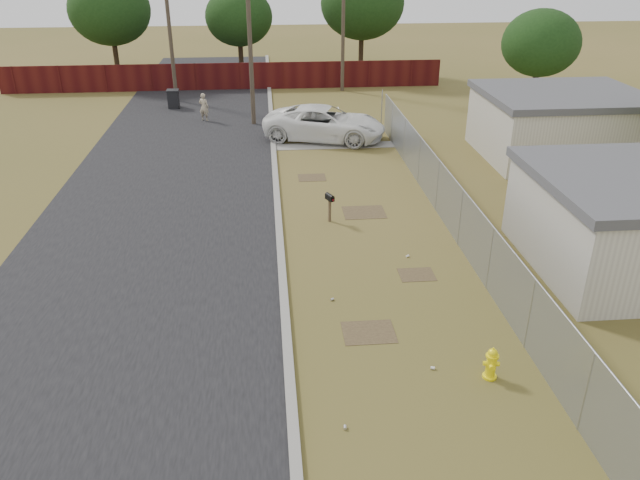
{
  "coord_description": "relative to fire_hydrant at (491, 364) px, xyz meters",
  "views": [
    {
      "loc": [
        -3.33,
        -18.73,
        9.53
      ],
      "look_at": [
        -1.8,
        -1.5,
        1.1
      ],
      "focal_mm": 35.0,
      "sensor_mm": 36.0,
      "label": 1
    }
  ],
  "objects": [
    {
      "name": "utility_poles",
      "position": [
        -5.46,
        27.79,
        4.29
      ],
      "size": [
        12.6,
        8.24,
        9.0
      ],
      "color": "#443A2D",
      "rests_on": "ground"
    },
    {
      "name": "scattered_litter",
      "position": [
        -2.24,
        2.29,
        -0.36
      ],
      "size": [
        3.16,
        7.86,
        0.07
      ],
      "color": "silver",
      "rests_on": "ground"
    },
    {
      "name": "pickup_truck",
      "position": [
        -2.08,
        19.79,
        0.46
      ],
      "size": [
        6.78,
        4.57,
        1.73
      ],
      "primitive_type": "imported",
      "rotation": [
        0.0,
        0.0,
        1.27
      ],
      "color": "white",
      "rests_on": "ground"
    },
    {
      "name": "horizon_trees",
      "position": [
        -0.95,
        30.68,
        4.23
      ],
      "size": [
        33.32,
        31.94,
        7.78
      ],
      "color": "#342517",
      "rests_on": "ground"
    },
    {
      "name": "privacy_fence",
      "position": [
        -7.79,
        32.13,
        0.5
      ],
      "size": [
        30.0,
        0.12,
        1.8
      ],
      "primitive_type": "cube",
      "color": "#43100E",
      "rests_on": "ground"
    },
    {
      "name": "ground",
      "position": [
        -1.79,
        7.13,
        -0.4
      ],
      "size": [
        120.0,
        120.0,
        0.0
      ],
      "primitive_type": "plane",
      "color": "brown",
      "rests_on": "ground"
    },
    {
      "name": "pedestrian",
      "position": [
        -8.6,
        24.08,
        0.39
      ],
      "size": [
        0.68,
        0.57,
        1.58
      ],
      "primitive_type": "imported",
      "rotation": [
        0.0,
        0.0,
        2.74
      ],
      "color": "tan",
      "rests_on": "ground"
    },
    {
      "name": "chainlink_fence",
      "position": [
        1.33,
        8.15,
        0.4
      ],
      "size": [
        0.1,
        27.06,
        2.02
      ],
      "color": "#96989E",
      "rests_on": "ground"
    },
    {
      "name": "houses",
      "position": [
        7.91,
        10.26,
        1.16
      ],
      "size": [
        9.3,
        17.24,
        3.1
      ],
      "color": "beige",
      "rests_on": "ground"
    },
    {
      "name": "fire_hydrant",
      "position": [
        0.0,
        0.0,
        0.0
      ],
      "size": [
        0.4,
        0.41,
        0.86
      ],
      "color": "#FFEB0D",
      "rests_on": "ground"
    },
    {
      "name": "street",
      "position": [
        -8.55,
        15.18,
        -0.38
      ],
      "size": [
        15.1,
        60.0,
        0.12
      ],
      "color": "black",
      "rests_on": "ground"
    },
    {
      "name": "mailbox",
      "position": [
        -2.89,
        9.42,
        0.46
      ],
      "size": [
        0.33,
        0.46,
        1.09
      ],
      "color": "brown",
      "rests_on": "ground"
    },
    {
      "name": "trash_bin",
      "position": [
        -10.72,
        27.23,
        0.18
      ],
      "size": [
        0.75,
        0.8,
        1.12
      ],
      "color": "black",
      "rests_on": "ground"
    }
  ]
}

